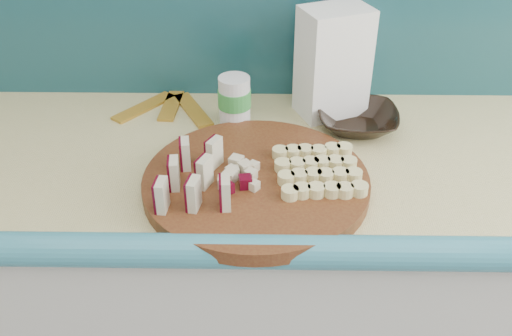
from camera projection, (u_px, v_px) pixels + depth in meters
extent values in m
cube|color=silver|center=(286.00, 307.00, 1.46)|extent=(2.20, 0.60, 0.88)
cube|color=#D4C77C|center=(292.00, 160.00, 1.21)|extent=(2.20, 0.60, 0.03)
cube|color=teal|center=(298.00, 259.00, 0.96)|extent=(2.20, 0.06, 0.03)
cylinder|color=#491E0F|center=(256.00, 182.00, 1.09)|extent=(0.47, 0.47, 0.03)
cube|color=beige|center=(162.00, 195.00, 0.98)|extent=(0.02, 0.04, 0.06)
cube|color=#480514|center=(157.00, 196.00, 0.98)|extent=(0.01, 0.04, 0.06)
cube|color=beige|center=(175.00, 174.00, 1.04)|extent=(0.02, 0.04, 0.06)
cube|color=#480514|center=(169.00, 174.00, 1.04)|extent=(0.01, 0.04, 0.06)
cube|color=beige|center=(186.00, 154.00, 1.09)|extent=(0.02, 0.04, 0.06)
cube|color=#480514|center=(181.00, 154.00, 1.09)|extent=(0.01, 0.04, 0.06)
cube|color=beige|center=(194.00, 194.00, 0.99)|extent=(0.02, 0.04, 0.06)
cube|color=#480514|center=(189.00, 194.00, 0.99)|extent=(0.01, 0.04, 0.06)
cube|color=beige|center=(205.00, 172.00, 1.04)|extent=(0.02, 0.04, 0.06)
cube|color=#480514|center=(200.00, 173.00, 1.04)|extent=(0.01, 0.04, 0.06)
cube|color=beige|center=(215.00, 153.00, 1.10)|extent=(0.02, 0.04, 0.06)
cube|color=#480514|center=(210.00, 153.00, 1.10)|extent=(0.01, 0.04, 0.06)
cube|color=beige|center=(226.00, 193.00, 0.99)|extent=(0.02, 0.04, 0.06)
cube|color=#480514|center=(220.00, 193.00, 0.99)|extent=(0.01, 0.04, 0.06)
cube|color=beige|center=(247.00, 172.00, 1.08)|extent=(0.02, 0.02, 0.02)
cube|color=beige|center=(250.00, 170.00, 1.08)|extent=(0.02, 0.02, 0.02)
cube|color=#480514|center=(248.00, 166.00, 1.09)|extent=(0.02, 0.02, 0.02)
cube|color=beige|center=(242.00, 169.00, 1.08)|extent=(0.02, 0.02, 0.02)
cube|color=beige|center=(237.00, 168.00, 1.09)|extent=(0.02, 0.02, 0.02)
cube|color=beige|center=(229.00, 169.00, 1.08)|extent=(0.02, 0.02, 0.02)
cube|color=beige|center=(235.00, 173.00, 1.07)|extent=(0.02, 0.02, 0.02)
cube|color=beige|center=(233.00, 176.00, 1.06)|extent=(0.02, 0.02, 0.02)
cube|color=#480514|center=(235.00, 181.00, 1.05)|extent=(0.02, 0.02, 0.02)
cube|color=beige|center=(243.00, 177.00, 1.06)|extent=(0.02, 0.02, 0.02)
cube|color=beige|center=(249.00, 179.00, 1.06)|extent=(0.02, 0.02, 0.02)
cube|color=beige|center=(247.00, 174.00, 1.07)|extent=(0.02, 0.02, 0.02)
cylinder|color=#DED187|center=(288.00, 192.00, 1.03)|extent=(0.03, 0.03, 0.02)
cylinder|color=#DED187|center=(303.00, 191.00, 1.03)|extent=(0.03, 0.03, 0.02)
cylinder|color=#DED187|center=(317.00, 191.00, 1.03)|extent=(0.03, 0.03, 0.02)
cylinder|color=#DED187|center=(331.00, 190.00, 1.03)|extent=(0.03, 0.03, 0.02)
cylinder|color=#DED187|center=(345.00, 189.00, 1.03)|extent=(0.03, 0.03, 0.02)
cylinder|color=#DED187|center=(359.00, 189.00, 1.03)|extent=(0.03, 0.03, 0.02)
cylinder|color=#DED187|center=(286.00, 178.00, 1.06)|extent=(0.03, 0.03, 0.02)
cylinder|color=#DED187|center=(299.00, 177.00, 1.06)|extent=(0.03, 0.03, 0.02)
cylinder|color=#DED187|center=(313.00, 177.00, 1.07)|extent=(0.03, 0.03, 0.02)
cylinder|color=#DED187|center=(327.00, 176.00, 1.07)|extent=(0.03, 0.03, 0.02)
cylinder|color=#DED187|center=(341.00, 176.00, 1.07)|extent=(0.03, 0.03, 0.02)
cylinder|color=#DED187|center=(354.00, 175.00, 1.07)|extent=(0.03, 0.03, 0.02)
cylinder|color=#DED187|center=(283.00, 165.00, 1.10)|extent=(0.03, 0.03, 0.02)
cylinder|color=#DED187|center=(297.00, 164.00, 1.10)|extent=(0.03, 0.03, 0.02)
cylinder|color=#DED187|center=(310.00, 164.00, 1.10)|extent=(0.03, 0.03, 0.02)
cylinder|color=#DED187|center=(323.00, 163.00, 1.10)|extent=(0.03, 0.03, 0.02)
cylinder|color=#DED187|center=(336.00, 163.00, 1.10)|extent=(0.03, 0.03, 0.02)
cylinder|color=#DED187|center=(350.00, 162.00, 1.11)|extent=(0.03, 0.03, 0.02)
cylinder|color=#DED187|center=(281.00, 153.00, 1.13)|extent=(0.03, 0.03, 0.02)
cylinder|color=#DED187|center=(294.00, 152.00, 1.13)|extent=(0.03, 0.03, 0.02)
cylinder|color=#DED187|center=(307.00, 152.00, 1.14)|extent=(0.03, 0.03, 0.02)
cylinder|color=#DED187|center=(320.00, 151.00, 1.14)|extent=(0.03, 0.03, 0.02)
cylinder|color=#DED187|center=(332.00, 151.00, 1.14)|extent=(0.03, 0.03, 0.02)
cylinder|color=#DED187|center=(345.00, 150.00, 1.14)|extent=(0.03, 0.03, 0.02)
imported|color=black|center=(358.00, 120.00, 1.27)|extent=(0.19, 0.19, 0.04)
cube|color=white|center=(333.00, 63.00, 1.28)|extent=(0.17, 0.15, 0.25)
cylinder|color=silver|center=(235.00, 102.00, 1.26)|extent=(0.07, 0.07, 0.12)
cylinder|color=green|center=(234.00, 98.00, 1.26)|extent=(0.07, 0.07, 0.04)
cube|color=gold|center=(144.00, 107.00, 1.36)|extent=(0.14, 0.16, 0.01)
cube|color=gold|center=(172.00, 103.00, 1.38)|extent=(0.05, 0.17, 0.01)
cube|color=gold|center=(193.00, 110.00, 1.35)|extent=(0.11, 0.17, 0.01)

